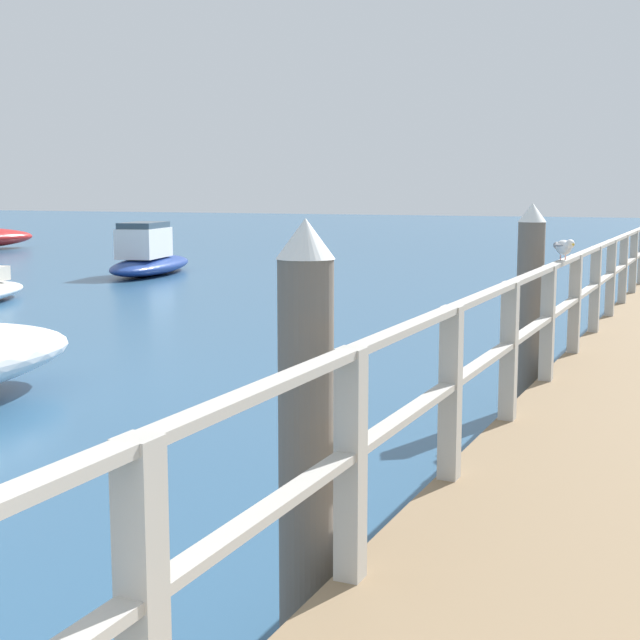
{
  "coord_description": "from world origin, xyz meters",
  "views": [
    {
      "loc": [
        0.21,
        0.31,
        2.32
      ],
      "look_at": [
        -3.18,
        7.89,
        1.14
      ],
      "focal_mm": 51.58,
      "sensor_mm": 36.0,
      "label": 1
    }
  ],
  "objects_px": {
    "dock_piling_far": "(529,306)",
    "seagull_foreground": "(564,247)",
    "dock_piling_near": "(306,434)",
    "boat_3": "(149,257)"
  },
  "relations": [
    {
      "from": "dock_piling_near",
      "to": "seagull_foreground",
      "type": "bearing_deg",
      "value": 85.84
    },
    {
      "from": "seagull_foreground",
      "to": "dock_piling_far",
      "type": "bearing_deg",
      "value": -68.27
    },
    {
      "from": "dock_piling_far",
      "to": "boat_3",
      "type": "height_order",
      "value": "dock_piling_far"
    },
    {
      "from": "dock_piling_far",
      "to": "seagull_foreground",
      "type": "bearing_deg",
      "value": -39.06
    },
    {
      "from": "dock_piling_near",
      "to": "seagull_foreground",
      "type": "distance_m",
      "value": 5.33
    },
    {
      "from": "seagull_foreground",
      "to": "boat_3",
      "type": "distance_m",
      "value": 17.49
    },
    {
      "from": "dock_piling_near",
      "to": "dock_piling_far",
      "type": "bearing_deg",
      "value": 90.0
    },
    {
      "from": "dock_piling_far",
      "to": "dock_piling_near",
      "type": "bearing_deg",
      "value": -90.0
    },
    {
      "from": "dock_piling_near",
      "to": "seagull_foreground",
      "type": "xyz_separation_m",
      "value": [
        0.38,
        5.28,
        0.65
      ]
    },
    {
      "from": "dock_piling_far",
      "to": "seagull_foreground",
      "type": "distance_m",
      "value": 0.82
    }
  ]
}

